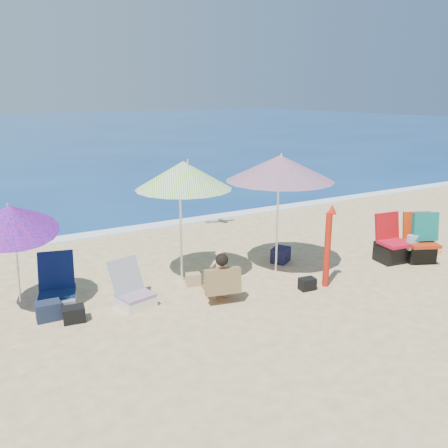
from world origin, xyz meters
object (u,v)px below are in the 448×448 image
camp_chair_left (391,248)px  camp_chair_right (419,244)px  umbrella_blue (11,218)px  chair_rainbow (133,294)px  furled_umbrella (328,242)px  umbrella_turquoise (280,168)px  umbrella_striped (183,175)px  chair_navy (57,292)px  person_center (221,277)px

camp_chair_left → camp_chair_right: 0.57m
umbrella_blue → chair_rainbow: umbrella_blue is taller
camp_chair_left → camp_chair_right: camp_chair_right is taller
furled_umbrella → umbrella_turquoise: bearing=109.0°
umbrella_blue → chair_rainbow: bearing=-21.2°
furled_umbrella → umbrella_striped: bearing=145.6°
chair_navy → camp_chair_left: camp_chair_left is taller
umbrella_turquoise → camp_chair_right: 3.38m
umbrella_turquoise → umbrella_striped: bearing=166.4°
furled_umbrella → chair_rainbow: 3.40m
furled_umbrella → chair_navy: 4.58m
camp_chair_right → umbrella_striped: bearing=163.1°
umbrella_striped → person_center: umbrella_striped is taller
umbrella_turquoise → camp_chair_right: bearing=-18.9°
umbrella_blue → camp_chair_right: size_ratio=1.78×
umbrella_turquoise → person_center: umbrella_turquoise is taller
umbrella_striped → chair_rainbow: bearing=-157.1°
chair_navy → camp_chair_right: camp_chair_right is taller
furled_umbrella → camp_chair_right: 2.50m
umbrella_blue → chair_rainbow: (1.58, -0.61, -1.32)m
chair_rainbow → camp_chair_right: size_ratio=0.71×
furled_umbrella → camp_chair_right: bearing=0.8°
chair_rainbow → umbrella_blue: bearing=158.8°
camp_chair_left → umbrella_blue: bearing=169.8°
umbrella_turquoise → umbrella_blue: size_ratio=1.34×
umbrella_striped → umbrella_blue: (-2.73, 0.13, -0.42)m
umbrella_turquoise → umbrella_blue: umbrella_turquoise is taller
furled_umbrella → camp_chair_left: bearing=8.9°
chair_navy → camp_chair_left: bearing=-11.3°
umbrella_blue → camp_chair_right: bearing=-11.7°
umbrella_turquoise → chair_rainbow: size_ratio=3.34×
chair_navy → chair_rainbow: bearing=-31.2°
umbrella_turquoise → chair_navy: 4.34m
person_center → camp_chair_left: bearing=-1.2°
furled_umbrella → person_center: (-1.91, 0.39, -0.39)m
umbrella_turquoise → umbrella_striped: size_ratio=1.12×
umbrella_striped → camp_chair_right: size_ratio=2.13×
umbrella_turquoise → camp_chair_left: 2.96m
umbrella_striped → umbrella_blue: size_ratio=1.20×
chair_rainbow → camp_chair_left: (5.20, -0.61, 0.10)m
umbrella_blue → chair_navy: (0.53, 0.02, -1.30)m
chair_navy → camp_chair_right: size_ratio=0.84×
umbrella_turquoise → person_center: (-1.57, -0.60, -1.57)m
furled_umbrella → chair_navy: bearing=159.9°
umbrella_striped → chair_navy: 2.81m
umbrella_turquoise → umbrella_striped: 1.77m
camp_chair_left → furled_umbrella: bearing=-171.1°
umbrella_turquoise → chair_navy: (-3.93, 0.57, -1.77)m
umbrella_striped → person_center: (0.15, -1.02, -1.52)m
umbrella_blue → furled_umbrella: umbrella_blue is taller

